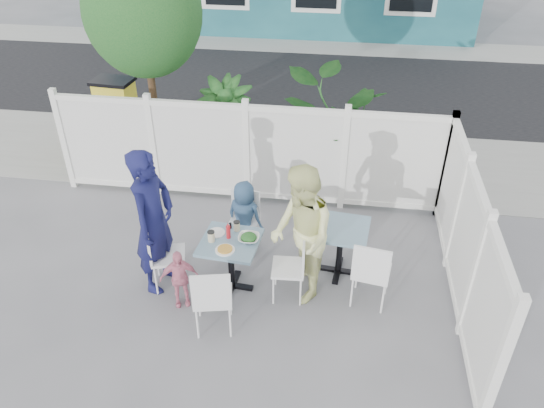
# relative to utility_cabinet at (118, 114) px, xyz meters

# --- Properties ---
(ground) EXTENTS (80.00, 80.00, 0.00)m
(ground) POSITION_rel_utility_cabinet_xyz_m (2.60, -4.00, -0.59)
(ground) COLOR slate
(near_sidewalk) EXTENTS (24.00, 2.60, 0.01)m
(near_sidewalk) POSITION_rel_utility_cabinet_xyz_m (2.60, -0.20, -0.59)
(near_sidewalk) COLOR gray
(near_sidewalk) RESTS_ON ground
(street) EXTENTS (24.00, 5.00, 0.01)m
(street) POSITION_rel_utility_cabinet_xyz_m (2.60, 3.50, -0.59)
(street) COLOR black
(street) RESTS_ON ground
(far_sidewalk) EXTENTS (24.00, 1.60, 0.01)m
(far_sidewalk) POSITION_rel_utility_cabinet_xyz_m (2.60, 6.60, -0.59)
(far_sidewalk) COLOR gray
(far_sidewalk) RESTS_ON ground
(fence_back) EXTENTS (5.86, 0.08, 1.60)m
(fence_back) POSITION_rel_utility_cabinet_xyz_m (2.70, -1.60, 0.19)
(fence_back) COLOR white
(fence_back) RESTS_ON ground
(fence_right) EXTENTS (0.08, 3.66, 1.60)m
(fence_right) POSITION_rel_utility_cabinet_xyz_m (5.60, -3.40, 0.19)
(fence_right) COLOR white
(fence_right) RESTS_ON ground
(tree) EXTENTS (1.80, 1.62, 3.59)m
(tree) POSITION_rel_utility_cabinet_xyz_m (1.00, -0.70, 2.00)
(tree) COLOR #382316
(tree) RESTS_ON ground
(utility_cabinet) EXTENTS (0.68, 0.51, 1.19)m
(utility_cabinet) POSITION_rel_utility_cabinet_xyz_m (0.00, 0.00, 0.00)
(utility_cabinet) COLOR yellow
(utility_cabinet) RESTS_ON ground
(potted_shrub_a) EXTENTS (1.07, 1.07, 1.69)m
(potted_shrub_a) POSITION_rel_utility_cabinet_xyz_m (2.19, -0.90, 0.25)
(potted_shrub_a) COLOR #164A1E
(potted_shrub_a) RESTS_ON ground
(potted_shrub_b) EXTENTS (2.11, 1.98, 1.87)m
(potted_shrub_b) POSITION_rel_utility_cabinet_xyz_m (4.06, -1.00, 0.34)
(potted_shrub_b) COLOR #164A1E
(potted_shrub_b) RESTS_ON ground
(main_table) EXTENTS (0.74, 0.74, 0.73)m
(main_table) POSITION_rel_utility_cabinet_xyz_m (2.86, -3.62, -0.03)
(main_table) COLOR #3E6B7F
(main_table) RESTS_ON ground
(spare_table) EXTENTS (0.74, 0.74, 0.71)m
(spare_table) POSITION_rel_utility_cabinet_xyz_m (4.17, -3.14, -0.04)
(spare_table) COLOR #3E6B7F
(spare_table) RESTS_ON ground
(chair_left) EXTENTS (0.50, 0.52, 0.93)m
(chair_left) POSITION_rel_utility_cabinet_xyz_m (2.01, -3.69, -0.05)
(chair_left) COLOR white
(chair_left) RESTS_ON ground
(chair_right) EXTENTS (0.41, 0.42, 0.88)m
(chair_right) POSITION_rel_utility_cabinet_xyz_m (3.65, -3.66, -0.08)
(chair_right) COLOR white
(chair_right) RESTS_ON ground
(chair_back) EXTENTS (0.42, 0.41, 0.86)m
(chair_back) POSITION_rel_utility_cabinet_xyz_m (2.87, -2.79, -0.09)
(chair_back) COLOR white
(chair_back) RESTS_ON ground
(chair_near) EXTENTS (0.50, 0.49, 0.94)m
(chair_near) POSITION_rel_utility_cabinet_xyz_m (2.82, -4.38, -0.05)
(chair_near) COLOR white
(chair_near) RESTS_ON ground
(chair_spare) EXTENTS (0.49, 0.48, 0.94)m
(chair_spare) POSITION_rel_utility_cabinet_xyz_m (4.54, -3.70, -0.04)
(chair_spare) COLOR white
(chair_spare) RESTS_ON ground
(man) EXTENTS (0.57, 0.76, 1.88)m
(man) POSITION_rel_utility_cabinet_xyz_m (1.96, -3.65, 0.35)
(man) COLOR #131545
(man) RESTS_ON ground
(woman) EXTENTS (0.93, 1.03, 1.76)m
(woman) POSITION_rel_utility_cabinet_xyz_m (3.71, -3.59, 0.29)
(woman) COLOR #E0E85A
(woman) RESTS_ON ground
(boy) EXTENTS (0.60, 0.49, 1.05)m
(boy) POSITION_rel_utility_cabinet_xyz_m (2.89, -2.83, -0.07)
(boy) COLOR navy
(boy) RESTS_ON ground
(toddler) EXTENTS (0.50, 0.34, 0.78)m
(toddler) POSITION_rel_utility_cabinet_xyz_m (2.31, -3.99, -0.20)
(toddler) COLOR pink
(toddler) RESTS_ON ground
(plate_main) EXTENTS (0.23, 0.23, 0.01)m
(plate_main) POSITION_rel_utility_cabinet_xyz_m (2.84, -3.81, 0.14)
(plate_main) COLOR white
(plate_main) RESTS_ON main_table
(plate_side) EXTENTS (0.21, 0.21, 0.01)m
(plate_side) POSITION_rel_utility_cabinet_xyz_m (2.67, -3.49, 0.14)
(plate_side) COLOR white
(plate_side) RESTS_ON main_table
(salad_bowl) EXTENTS (0.25, 0.25, 0.06)m
(salad_bowl) POSITION_rel_utility_cabinet_xyz_m (3.08, -3.58, 0.16)
(salad_bowl) COLOR white
(salad_bowl) RESTS_ON main_table
(coffee_cup_a) EXTENTS (0.08, 0.08, 0.13)m
(coffee_cup_a) POSITION_rel_utility_cabinet_xyz_m (2.65, -3.65, 0.20)
(coffee_cup_a) COLOR beige
(coffee_cup_a) RESTS_ON main_table
(coffee_cup_b) EXTENTS (0.08, 0.08, 0.12)m
(coffee_cup_b) POSITION_rel_utility_cabinet_xyz_m (2.90, -3.39, 0.19)
(coffee_cup_b) COLOR beige
(coffee_cup_b) RESTS_ON main_table
(ketchup_bottle) EXTENTS (0.05, 0.05, 0.17)m
(ketchup_bottle) POSITION_rel_utility_cabinet_xyz_m (2.83, -3.56, 0.22)
(ketchup_bottle) COLOR red
(ketchup_bottle) RESTS_ON main_table
(salt_shaker) EXTENTS (0.03, 0.03, 0.08)m
(salt_shaker) POSITION_rel_utility_cabinet_xyz_m (2.80, -3.40, 0.17)
(salt_shaker) COLOR white
(salt_shaker) RESTS_ON main_table
(pepper_shaker) EXTENTS (0.03, 0.03, 0.08)m
(pepper_shaker) POSITION_rel_utility_cabinet_xyz_m (2.82, -3.36, 0.17)
(pepper_shaker) COLOR black
(pepper_shaker) RESTS_ON main_table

